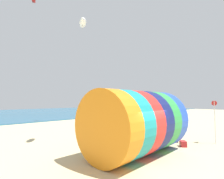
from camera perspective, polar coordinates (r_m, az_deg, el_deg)
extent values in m
plane|color=#CCBA8C|center=(9.24, 9.49, -22.41)|extent=(120.00, 120.00, 0.00)
cylinder|color=orange|center=(8.20, -1.90, -12.07)|extent=(1.11, 3.59, 3.55)
cylinder|color=teal|center=(8.91, 2.64, -11.41)|extent=(1.11, 3.59, 3.55)
cylinder|color=red|center=(9.67, 6.47, -10.78)|extent=(1.11, 3.59, 3.55)
cylinder|color=navy|center=(10.46, 9.73, -10.22)|extent=(1.11, 3.59, 3.55)
cylinder|color=green|center=(11.28, 12.51, -9.70)|extent=(1.11, 3.59, 3.55)
cylinder|color=blue|center=(12.12, 14.90, -9.24)|extent=(1.11, 3.59, 3.55)
cylinder|color=black|center=(12.57, 16.01, -9.02)|extent=(0.18, 3.27, 3.27)
cylinder|color=black|center=(13.71, 20.28, -14.27)|extent=(0.24, 0.24, 0.81)
cube|color=yellow|center=(13.60, 20.21, -11.34)|extent=(0.37, 0.42, 0.61)
sphere|color=#9E7051|center=(13.55, 20.17, -9.52)|extent=(0.22, 0.22, 0.22)
ellipsoid|color=white|center=(13.97, -9.54, 20.72)|extent=(1.31, 1.53, 0.59)
cube|color=gray|center=(13.84, -9.55, 19.57)|extent=(0.13, 0.18, 0.37)
cube|color=maroon|center=(24.58, -24.19, 24.96)|extent=(0.45, 0.45, 0.35)
cylinder|color=#726651|center=(21.65, -7.31, -10.42)|extent=(0.24, 0.24, 0.87)
cube|color=yellow|center=(21.57, -7.29, -8.40)|extent=(0.24, 0.37, 0.65)
sphere|color=beige|center=(21.54, -7.28, -7.17)|extent=(0.24, 0.24, 0.24)
cylinder|color=#383D56|center=(17.64, -7.19, -12.00)|extent=(0.24, 0.24, 0.84)
cube|color=white|center=(17.55, -7.17, -9.62)|extent=(0.32, 0.41, 0.63)
sphere|color=beige|center=(17.51, -7.16, -8.16)|extent=(0.23, 0.23, 0.23)
cylinder|color=#726651|center=(24.47, -6.35, -9.76)|extent=(0.24, 0.24, 0.78)
cube|color=white|center=(24.40, -6.34, -8.16)|extent=(0.40, 0.42, 0.58)
sphere|color=beige|center=(24.37, -6.33, -7.18)|extent=(0.21, 0.21, 0.21)
cylinder|color=silver|center=(14.35, 30.58, -9.10)|extent=(0.05, 0.05, 2.99)
cone|color=red|center=(14.49, 30.63, -3.83)|extent=(0.45, 0.36, 0.36)
cube|color=red|center=(12.76, 22.21, -16.07)|extent=(0.63, 0.60, 0.36)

